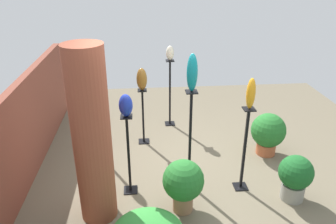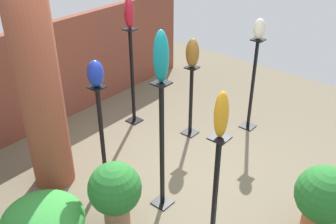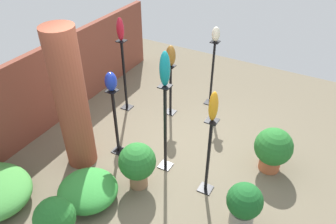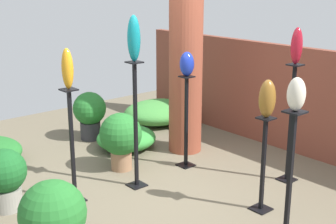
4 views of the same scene
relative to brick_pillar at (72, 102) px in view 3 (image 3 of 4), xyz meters
The scene contains 20 objects.
ground_plane 1.87m from the brick_pillar, 56.98° to the right, with size 8.00×8.00×0.00m, color #6B604C.
brick_wall_back 1.47m from the brick_pillar, 55.32° to the left, with size 5.60×0.12×1.52m, color brown.
brick_pillar is the anchor object (origin of this frame).
pedestal_amber 2.16m from the brick_pillar, 79.08° to the right, with size 0.20×0.20×1.30m.
pedestal_ivory 2.90m from the brick_pillar, 24.47° to the right, with size 0.20×0.20×1.37m.
pedestal_teal 1.46m from the brick_pillar, 67.54° to the right, with size 0.20×0.20×1.52m.
pedestal_ruby 1.70m from the brick_pillar, ahead, with size 0.20×0.20×1.46m.
pedestal_cobalt 0.85m from the brick_pillar, 41.52° to the right, with size 0.20×0.20×1.22m.
pedestal_bronze 2.11m from the brick_pillar, 18.31° to the right, with size 0.20×0.20×1.04m.
art_vase_amber 2.12m from the brick_pillar, 79.08° to the right, with size 0.13×0.12×0.43m, color orange.
art_vase_ivory 2.88m from the brick_pillar, 24.47° to the right, with size 0.15×0.15×0.28m, color beige.
art_vase_teal 1.52m from the brick_pillar, 67.54° to the right, with size 0.15×0.15×0.52m, color #0F727A.
art_vase_ruby 1.71m from the brick_pillar, ahead, with size 0.13×0.14×0.42m, color maroon.
art_vase_cobalt 0.65m from the brick_pillar, 41.52° to the right, with size 0.18×0.18×0.31m, color #192D9E.
art_vase_bronze 2.00m from the brick_pillar, 18.31° to the right, with size 0.17×0.18×0.40m, color brown.
potted_plant_mid_right 3.14m from the brick_pillar, 64.82° to the right, with size 0.59×0.59×0.76m.
potted_plant_front_left 2.81m from the brick_pillar, 88.18° to the right, with size 0.48×0.48×0.68m.
potted_plant_back_center 1.32m from the brick_pillar, 90.74° to the right, with size 0.55×0.55×0.76m.
potted_plant_near_pillar 1.69m from the brick_pillar, 149.06° to the right, with size 0.51×0.51×0.75m.
foliage_bed_center 1.31m from the brick_pillar, 132.98° to the right, with size 0.85×0.88×0.33m, color #338C38.
Camera 3 is at (-3.62, -1.95, 3.81)m, focal length 35.00 mm.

